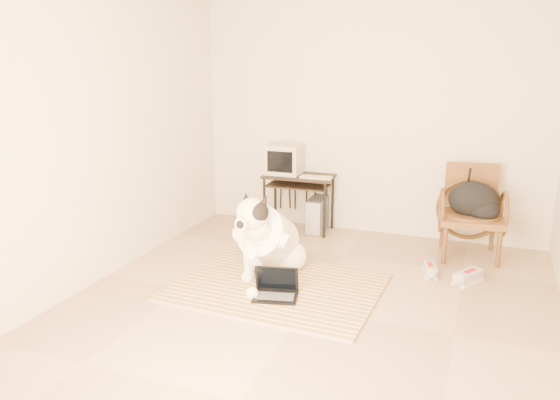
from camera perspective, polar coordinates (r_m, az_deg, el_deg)
The scene contains 15 objects.
floor at distance 4.60m, azimuth 2.73°, elevation -11.38°, with size 4.50×4.50×0.00m, color tan.
wall_back at distance 6.34m, azimuth 9.34°, elevation 8.52°, with size 4.50×4.50×0.00m, color beige.
wall_front at distance 2.21m, azimuth -15.43°, elevation -3.86°, with size 4.50×4.50×0.00m, color beige.
wall_left at distance 5.15m, azimuth -18.84°, elevation 6.47°, with size 4.50×4.50×0.00m, color beige.
rug at distance 4.98m, azimuth -0.33°, elevation -9.08°, with size 1.86×1.45×0.02m.
dog at distance 5.13m, azimuth -1.22°, elevation -4.18°, with size 0.60×1.26×0.90m.
laptop at distance 4.76m, azimuth -0.43°, elevation -9.31°, with size 0.43×0.35×0.26m.
computer_desk at distance 6.42m, azimuth 1.95°, elevation 1.77°, with size 0.81×0.46×0.67m.
crt_monitor at distance 6.46m, azimuth 0.49°, elevation 4.29°, with size 0.40×0.39×0.35m.
desk_keyboard at distance 6.25m, azimuth 3.78°, elevation 2.38°, with size 0.36×0.13×0.02m, color #C2B498.
pc_tower at distance 6.49m, azimuth 3.93°, elevation -1.52°, with size 0.20×0.44×0.40m.
rattan_chair at distance 5.96m, azimuth 19.34°, elevation -1.14°, with size 0.69×0.67×0.94m.
backpack at distance 5.84m, azimuth 19.74°, elevation -0.16°, with size 0.51×0.42×0.37m.
sneaker_left at distance 5.46m, azimuth 15.40°, elevation -7.07°, with size 0.17×0.29×0.10m.
sneaker_right at distance 5.37m, azimuth 19.05°, elevation -7.66°, with size 0.28×0.34×0.11m.
Camera 1 is at (1.27, -3.92, 2.04)m, focal length 35.00 mm.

